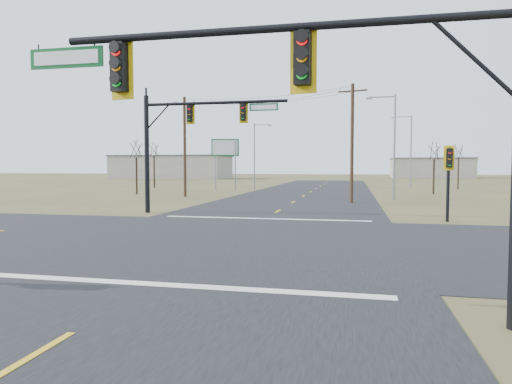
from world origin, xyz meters
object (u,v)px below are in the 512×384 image
(utility_pole_far, at_px, (185,145))
(bare_tree_b, at_px, (154,149))
(mast_arm_far, at_px, (188,128))
(bare_tree_c, at_px, (434,150))
(highway_sign, at_px, (225,154))
(streetlight_a, at_px, (392,141))
(pedestal_signal_ne, at_px, (449,166))
(utility_pole_near, at_px, (352,142))
(streetlight_b, at_px, (409,147))
(bare_tree_a, at_px, (136,148))
(streetlight_c, at_px, (256,152))
(mast_arm_near, at_px, (306,84))
(bare_tree_d, at_px, (459,151))

(utility_pole_far, xyz_separation_m, bare_tree_b, (-11.09, 16.87, 0.37))
(mast_arm_far, bearing_deg, bare_tree_c, 49.50)
(highway_sign, relative_size, streetlight_a, 0.68)
(highway_sign, bearing_deg, streetlight_a, -47.19)
(pedestal_signal_ne, distance_m, utility_pole_near, 13.50)
(utility_pole_far, xyz_separation_m, streetlight_b, (24.38, 25.62, 0.66))
(bare_tree_a, distance_m, bare_tree_c, 32.39)
(bare_tree_a, height_order, bare_tree_b, bare_tree_b)
(streetlight_c, relative_size, bare_tree_a, 1.38)
(mast_arm_near, xyz_separation_m, bare_tree_a, (-22.10, 36.42, 0.29))
(utility_pole_near, xyz_separation_m, bare_tree_b, (-27.53, 21.44, 0.42))
(utility_pole_near, distance_m, streetlight_a, 5.70)
(bare_tree_b, relative_size, bare_tree_d, 1.10)
(utility_pole_far, relative_size, bare_tree_d, 1.59)
(mast_arm_far, xyz_separation_m, bare_tree_b, (-17.28, 32.43, 0.04))
(bare_tree_b, bearing_deg, streetlight_c, -5.86)
(bare_tree_a, distance_m, bare_tree_d, 41.17)
(highway_sign, bearing_deg, mast_arm_far, -93.83)
(streetlight_c, distance_m, bare_tree_c, 21.97)
(bare_tree_b, height_order, bare_tree_c, bare_tree_b)
(highway_sign, height_order, streetlight_a, streetlight_a)
(bare_tree_c, distance_m, bare_tree_d, 12.83)
(streetlight_c, distance_m, bare_tree_b, 15.18)
(utility_pole_near, xyz_separation_m, utility_pole_far, (-16.44, 4.57, 0.05))
(mast_arm_near, distance_m, mast_arm_far, 20.82)
(utility_pole_far, relative_size, streetlight_b, 0.96)
(highway_sign, distance_m, streetlight_a, 22.73)
(bare_tree_c, relative_size, bare_tree_d, 0.97)
(utility_pole_near, height_order, streetlight_b, streetlight_b)
(utility_pole_far, xyz_separation_m, streetlight_a, (19.97, -0.10, 0.20))
(streetlight_b, bearing_deg, bare_tree_d, -18.04)
(bare_tree_d, bearing_deg, bare_tree_b, -173.97)
(mast_arm_far, height_order, bare_tree_b, mast_arm_far)
(highway_sign, bearing_deg, utility_pole_far, -108.59)
(mast_arm_near, bearing_deg, utility_pole_far, 122.46)
(utility_pole_near, bearing_deg, streetlight_a, 51.61)
(utility_pole_near, height_order, streetlight_c, utility_pole_near)
(mast_arm_near, xyz_separation_m, streetlight_c, (-11.65, 49.41, 0.17))
(utility_pole_near, xyz_separation_m, streetlight_a, (3.54, 4.47, 0.25))
(bare_tree_b, xyz_separation_m, bare_tree_d, (41.21, 4.35, -0.47))
(mast_arm_near, xyz_separation_m, highway_sign, (-14.88, 46.10, -0.14))
(mast_arm_far, relative_size, pedestal_signal_ne, 2.24)
(streetlight_b, xyz_separation_m, bare_tree_c, (0.77, -16.23, -1.04))
(pedestal_signal_ne, distance_m, highway_sign, 35.67)
(pedestal_signal_ne, bearing_deg, streetlight_b, 94.25)
(highway_sign, xyz_separation_m, bare_tree_b, (-11.86, 4.85, 0.97))
(highway_sign, height_order, streetlight_c, streetlight_c)
(bare_tree_b, xyz_separation_m, bare_tree_c, (36.24, -7.48, -0.75))
(utility_pole_near, bearing_deg, bare_tree_d, 62.05)
(mast_arm_far, xyz_separation_m, bare_tree_c, (18.96, 24.95, -0.71))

